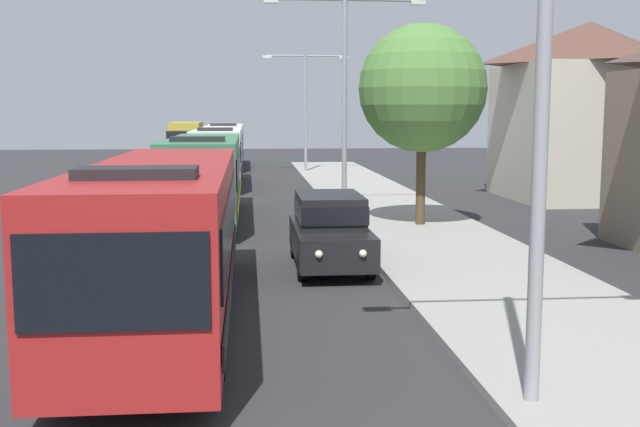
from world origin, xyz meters
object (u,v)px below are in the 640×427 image
white_suv (330,228)px  streetlamp_far (306,99)px  roadside_tree (422,88)px  streetlamp_mid (345,79)px  box_truck_oncoming (186,141)px  bus_fourth_in_line (225,144)px  bus_lead (164,234)px  bus_middle (218,154)px  bus_second_in_line (204,175)px

white_suv → streetlamp_far: (1.70, 31.20, 3.81)m
roadside_tree → streetlamp_mid: bearing=116.7°
white_suv → box_truck_oncoming: box_truck_oncoming is taller
box_truck_oncoming → streetlamp_far: (8.70, -11.86, 3.14)m
white_suv → streetlamp_mid: (1.70, 10.64, 4.23)m
bus_fourth_in_line → streetlamp_far: (5.40, -5.50, 3.16)m
bus_fourth_in_line → roadside_tree: bearing=-76.1°
bus_lead → box_truck_oncoming: bus_lead is taller
bus_fourth_in_line → bus_lead: bearing=-90.0°
bus_fourth_in_line → bus_middle: bearing=-90.0°
streetlamp_mid → streetlamp_far: (0.00, 20.56, -0.42)m
white_suv → bus_second_in_line: bearing=112.1°
white_suv → streetlamp_far: size_ratio=0.63×
bus_lead → white_suv: (3.70, 4.83, -0.66)m
bus_middle → bus_fourth_in_line: size_ratio=0.96×
bus_fourth_in_line → streetlamp_mid: streetlamp_mid is taller
streetlamp_mid → roadside_tree: (2.12, -4.23, -0.48)m
bus_fourth_in_line → streetlamp_mid: size_ratio=1.39×
white_suv → streetlamp_mid: size_ratio=0.58×
bus_second_in_line → white_suv: bearing=-67.9°
bus_second_in_line → bus_middle: size_ratio=1.01×
streetlamp_mid → streetlamp_far: 20.56m
bus_middle → bus_fourth_in_line: bearing=90.0°
bus_second_in_line → bus_fourth_in_line: (0.00, 27.57, 0.00)m
bus_middle → bus_fourth_in_line: 13.71m
box_truck_oncoming → streetlamp_far: 15.04m
bus_middle → bus_lead: bearing=-90.0°
box_truck_oncoming → bus_second_in_line: bearing=-84.4°
bus_lead → box_truck_oncoming: size_ratio=1.49×
streetlamp_mid → roadside_tree: size_ratio=1.22×
bus_middle → box_truck_oncoming: (-3.30, 20.07, 0.02)m
bus_fourth_in_line → streetlamp_mid: (5.40, -26.06, 3.57)m
bus_lead → roadside_tree: size_ratio=1.66×
bus_middle → roadside_tree: size_ratio=1.63×
bus_fourth_in_line → box_truck_oncoming: bearing=117.5°
bus_lead → streetlamp_mid: (5.40, 15.47, 3.57)m
bus_second_in_line → box_truck_oncoming: (-3.30, 33.93, 0.02)m
bus_lead → roadside_tree: bearing=56.2°
bus_lead → bus_middle: size_ratio=1.02×
bus_middle → box_truck_oncoming: bearing=99.3°
bus_lead → box_truck_oncoming: bearing=93.9°
bus_fourth_in_line → white_suv: (3.70, -36.70, -0.66)m
white_suv → streetlamp_far: bearing=86.9°
bus_fourth_in_line → box_truck_oncoming: (-3.30, 6.36, 0.02)m
bus_middle → white_suv: bearing=-80.9°
box_truck_oncoming → bus_fourth_in_line: bearing=-62.5°
bus_second_in_line → roadside_tree: size_ratio=1.65×
bus_second_in_line → streetlamp_mid: streetlamp_mid is taller
bus_middle → streetlamp_mid: size_ratio=1.34×
streetlamp_far → streetlamp_mid: bearing=-90.0°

